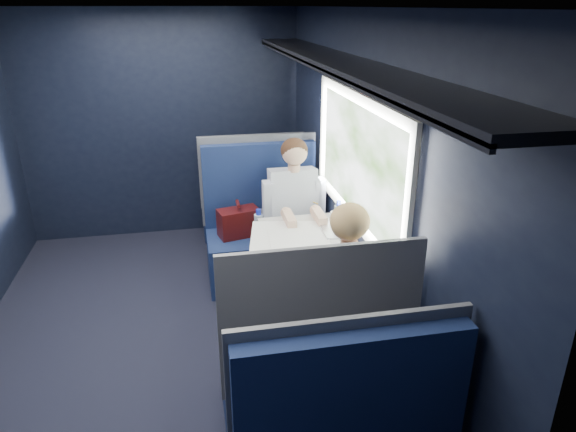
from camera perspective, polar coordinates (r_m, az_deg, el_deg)
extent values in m
cube|color=black|center=(3.99, -13.16, -13.75)|extent=(2.80, 4.20, 0.01)
cube|color=black|center=(3.64, 8.54, 3.55)|extent=(0.10, 4.20, 2.30)
cube|color=black|center=(5.52, -13.80, 9.64)|extent=(2.80, 0.10, 2.30)
cube|color=beige|center=(3.47, 7.96, 12.81)|extent=(0.03, 1.84, 0.07)
cube|color=beige|center=(3.71, 7.27, -0.24)|extent=(0.03, 1.84, 0.07)
cube|color=beige|center=(2.79, 13.27, 0.94)|extent=(0.03, 0.07, 0.78)
cube|color=beige|center=(4.39, 3.95, 9.30)|extent=(0.03, 0.07, 0.78)
cube|color=black|center=(3.39, 5.54, 16.70)|extent=(0.36, 4.10, 0.04)
cube|color=black|center=(3.35, 2.62, 16.36)|extent=(0.02, 4.10, 0.03)
cube|color=red|center=(3.45, 8.16, 15.18)|extent=(0.01, 0.10, 0.12)
cylinder|color=#54565E|center=(3.84, -0.30, -8.33)|extent=(0.08, 0.08, 0.70)
cube|color=silver|center=(3.70, 2.44, -3.11)|extent=(0.62, 1.00, 0.04)
cube|color=#0E183E|center=(4.57, -2.51, -4.79)|extent=(1.00, 0.50, 0.45)
cube|color=#0E183E|center=(4.61, -3.21, 3.55)|extent=(1.00, 0.10, 0.75)
cube|color=#54565E|center=(4.65, -3.31, 4.06)|extent=(1.04, 0.03, 0.82)
cube|color=#54565E|center=(4.38, -2.49, -1.31)|extent=(0.06, 0.40, 0.20)
cube|color=#420E0F|center=(4.45, -5.51, -0.72)|extent=(0.38, 0.26, 0.24)
cylinder|color=#420E0F|center=(4.38, -5.59, 1.36)|extent=(0.06, 0.15, 0.03)
cylinder|color=silver|center=(4.39, -3.26, -1.17)|extent=(0.08, 0.08, 0.22)
cylinder|color=#1A2EC6|center=(4.33, -3.30, 0.45)|extent=(0.04, 0.04, 0.05)
cube|color=#0E183E|center=(3.28, 1.86, -17.13)|extent=(1.00, 0.50, 0.45)
cube|color=#0E183E|center=(2.69, 3.47, -11.24)|extent=(1.00, 0.10, 0.75)
cube|color=#54565E|center=(2.63, 3.78, -11.43)|extent=(1.04, 0.03, 0.82)
cube|color=#54565E|center=(3.12, 1.72, -11.95)|extent=(0.06, 0.40, 0.20)
cube|color=#0E183E|center=(5.56, -4.25, 0.32)|extent=(1.00, 0.40, 0.45)
cube|color=#0E183E|center=(5.15, -4.09, 5.06)|extent=(1.00, 0.10, 0.66)
cube|color=#54565E|center=(5.09, -4.02, 5.09)|extent=(1.04, 0.03, 0.72)
cube|color=#0E183E|center=(2.29, 7.12, -19.76)|extent=(1.00, 0.10, 0.66)
cube|color=#54565E|center=(2.32, 6.71, -18.51)|extent=(1.04, 0.03, 0.72)
cube|color=black|center=(4.35, 0.96, -1.76)|extent=(0.36, 0.44, 0.16)
cube|color=black|center=(4.31, 1.49, -6.53)|extent=(0.32, 0.12, 0.45)
cube|color=#B3BBD3|center=(4.40, 0.54, 2.05)|extent=(0.40, 0.29, 0.53)
cylinder|color=#D8A88C|center=(4.27, 0.67, 5.39)|extent=(0.10, 0.10, 0.06)
sphere|color=#D8A88C|center=(4.22, 0.73, 7.06)|extent=(0.21, 0.21, 0.21)
sphere|color=#382114|center=(4.23, 0.69, 7.31)|extent=(0.22, 0.22, 0.22)
cube|color=#B3BBD3|center=(4.33, -2.20, 1.67)|extent=(0.09, 0.12, 0.34)
cube|color=#B3BBD3|center=(4.41, 3.45, 2.06)|extent=(0.09, 0.12, 0.34)
cube|color=black|center=(3.26, 5.73, -10.83)|extent=(0.36, 0.44, 0.16)
cube|color=black|center=(3.59, 4.61, -13.20)|extent=(0.32, 0.12, 0.45)
cube|color=black|center=(3.00, 6.79, -8.47)|extent=(0.40, 0.29, 0.53)
cylinder|color=#D8A88C|center=(2.90, 6.80, -3.33)|extent=(0.10, 0.10, 0.06)
sphere|color=#D8A88C|center=(2.86, 6.80, -0.72)|extent=(0.21, 0.21, 0.21)
sphere|color=tan|center=(2.85, 6.90, -0.56)|extent=(0.22, 0.22, 0.22)
cube|color=black|center=(2.98, 2.47, -8.55)|extent=(0.09, 0.12, 0.34)
cube|color=black|center=(3.10, 10.47, -7.61)|extent=(0.09, 0.12, 0.34)
cube|color=tan|center=(2.89, 7.25, -7.02)|extent=(0.26, 0.07, 0.36)
cube|color=white|center=(3.64, 0.26, -3.15)|extent=(0.71, 0.91, 0.01)
cube|color=silver|center=(3.89, 5.67, -1.41)|extent=(0.27, 0.36, 0.02)
cube|color=silver|center=(3.87, 7.51, 0.54)|extent=(0.03, 0.35, 0.24)
cube|color=black|center=(3.87, 7.40, 0.53)|extent=(0.02, 0.30, 0.20)
cylinder|color=silver|center=(3.91, 5.58, -0.04)|extent=(0.06, 0.06, 0.17)
cylinder|color=#1A2EC6|center=(3.87, 5.64, 1.41)|extent=(0.03, 0.03, 0.04)
cylinder|color=white|center=(4.01, 5.19, -0.11)|extent=(0.07, 0.07, 0.08)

